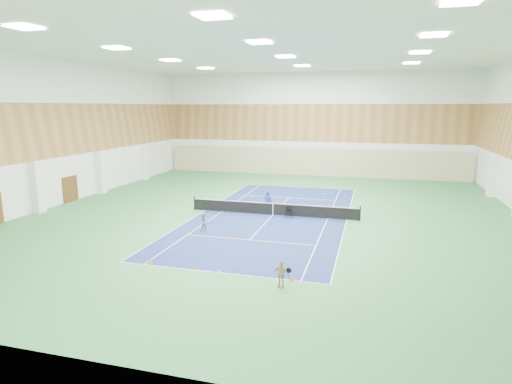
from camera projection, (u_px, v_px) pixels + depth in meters
ground at (273, 215)px, 32.33m from camera, size 40.00×40.00×0.00m
room_shell at (274, 135)px, 31.16m from camera, size 36.00×40.00×12.00m
wood_cladding at (274, 107)px, 30.77m from camera, size 36.00×40.00×8.00m
ceiling_light_grid at (274, 51)px, 30.00m from camera, size 21.40×25.40×0.06m
court_surface at (273, 215)px, 32.33m from camera, size 10.97×23.77×0.01m
tennis_balls_scatter at (273, 214)px, 32.32m from camera, size 10.57×22.77×0.07m
tennis_net at (273, 208)px, 32.23m from camera, size 12.80×0.10×1.10m
back_curtain at (311, 162)px, 50.69m from camera, size 35.40×0.16×3.20m
door_left_b at (70, 189)px, 36.78m from camera, size 0.08×1.80×2.20m
coach at (268, 202)px, 32.88m from camera, size 0.66×0.45×1.73m
child_court at (204, 222)px, 28.10m from camera, size 0.66×0.56×1.17m
child_apron at (281, 274)px, 19.31m from camera, size 0.78×0.46×1.24m
ball_cart at (289, 213)px, 31.34m from camera, size 0.56×0.56×0.79m
cone_svc_a at (197, 235)px, 26.97m from camera, size 0.20×0.20×0.22m
cone_svc_b at (229, 237)px, 26.40m from camera, size 0.22×0.22×0.24m
cone_svc_c at (271, 243)px, 25.42m from camera, size 0.19×0.19×0.21m
cone_svc_d at (302, 245)px, 25.01m from camera, size 0.21×0.21×0.23m
cone_base_a at (150, 261)px, 22.38m from camera, size 0.22×0.22×0.25m
cone_base_b at (196, 268)px, 21.50m from camera, size 0.19×0.19×0.21m
cone_base_c at (235, 269)px, 21.38m from camera, size 0.17×0.17×0.19m
cone_base_d at (292, 279)px, 20.04m from camera, size 0.23×0.23×0.25m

